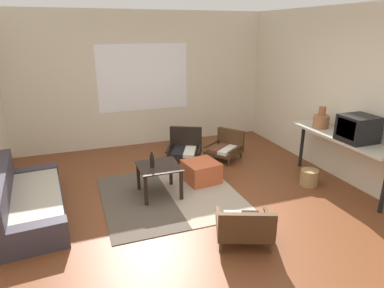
{
  "coord_description": "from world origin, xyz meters",
  "views": [
    {
      "loc": [
        -1.42,
        -3.78,
        2.34
      ],
      "look_at": [
        0.19,
        0.65,
        0.72
      ],
      "focal_mm": 31.33,
      "sensor_mm": 36.0,
      "label": 1
    }
  ],
  "objects_px": {
    "couch": "(27,202)",
    "glass_bottle": "(152,160)",
    "armchair_by_window": "(185,147)",
    "wicker_basket": "(309,178)",
    "armchair_corner": "(226,146)",
    "coffee_table": "(159,171)",
    "console_shelf": "(341,141)",
    "armchair_striped_foreground": "(244,226)",
    "ottoman_orange": "(201,172)",
    "clay_vase": "(321,120)",
    "crt_television": "(358,129)"
  },
  "relations": [
    {
      "from": "armchair_striped_foreground",
      "to": "armchair_by_window",
      "type": "bearing_deg",
      "value": 85.65
    },
    {
      "from": "couch",
      "to": "console_shelf",
      "type": "height_order",
      "value": "console_shelf"
    },
    {
      "from": "ottoman_orange",
      "to": "clay_vase",
      "type": "relative_size",
      "value": 1.49
    },
    {
      "from": "armchair_corner",
      "to": "glass_bottle",
      "type": "height_order",
      "value": "glass_bottle"
    },
    {
      "from": "armchair_by_window",
      "to": "ottoman_orange",
      "type": "xyz_separation_m",
      "value": [
        -0.06,
        -0.97,
        -0.09
      ]
    },
    {
      "from": "coffee_table",
      "to": "armchair_striped_foreground",
      "type": "bearing_deg",
      "value": -68.22
    },
    {
      "from": "coffee_table",
      "to": "console_shelf",
      "type": "distance_m",
      "value": 2.76
    },
    {
      "from": "ottoman_orange",
      "to": "glass_bottle",
      "type": "distance_m",
      "value": 0.96
    },
    {
      "from": "armchair_corner",
      "to": "glass_bottle",
      "type": "xyz_separation_m",
      "value": [
        -1.66,
        -1.01,
        0.32
      ]
    },
    {
      "from": "wicker_basket",
      "to": "glass_bottle",
      "type": "bearing_deg",
      "value": 168.66
    },
    {
      "from": "console_shelf",
      "to": "clay_vase",
      "type": "xyz_separation_m",
      "value": [
        0.0,
        0.46,
        0.2
      ]
    },
    {
      "from": "ottoman_orange",
      "to": "crt_television",
      "type": "xyz_separation_m",
      "value": [
        1.91,
        -1.15,
        0.85
      ]
    },
    {
      "from": "ottoman_orange",
      "to": "console_shelf",
      "type": "bearing_deg",
      "value": -24.44
    },
    {
      "from": "coffee_table",
      "to": "ottoman_orange",
      "type": "height_order",
      "value": "coffee_table"
    },
    {
      "from": "console_shelf",
      "to": "armchair_by_window",
      "type": "bearing_deg",
      "value": 135.25
    },
    {
      "from": "console_shelf",
      "to": "glass_bottle",
      "type": "xyz_separation_m",
      "value": [
        -2.76,
        0.64,
        -0.18
      ]
    },
    {
      "from": "glass_bottle",
      "to": "clay_vase",
      "type": "bearing_deg",
      "value": -3.66
    },
    {
      "from": "armchair_striped_foreground",
      "to": "wicker_basket",
      "type": "distance_m",
      "value": 1.98
    },
    {
      "from": "clay_vase",
      "to": "glass_bottle",
      "type": "height_order",
      "value": "clay_vase"
    },
    {
      "from": "clay_vase",
      "to": "couch",
      "type": "bearing_deg",
      "value": 177.5
    },
    {
      "from": "coffee_table",
      "to": "armchair_corner",
      "type": "bearing_deg",
      "value": 32.59
    },
    {
      "from": "coffee_table",
      "to": "wicker_basket",
      "type": "distance_m",
      "value": 2.36
    },
    {
      "from": "armchair_by_window",
      "to": "ottoman_orange",
      "type": "relative_size",
      "value": 1.56
    },
    {
      "from": "armchair_by_window",
      "to": "armchair_corner",
      "type": "xyz_separation_m",
      "value": [
        0.76,
        -0.19,
        -0.01
      ]
    },
    {
      "from": "clay_vase",
      "to": "glass_bottle",
      "type": "xyz_separation_m",
      "value": [
        -2.76,
        0.18,
        -0.39
      ]
    },
    {
      "from": "armchair_by_window",
      "to": "crt_television",
      "type": "relative_size",
      "value": 1.78
    },
    {
      "from": "glass_bottle",
      "to": "wicker_basket",
      "type": "distance_m",
      "value": 2.48
    },
    {
      "from": "armchair_striped_foreground",
      "to": "wicker_basket",
      "type": "bearing_deg",
      "value": 30.67
    },
    {
      "from": "couch",
      "to": "glass_bottle",
      "type": "relative_size",
      "value": 8.06
    },
    {
      "from": "coffee_table",
      "to": "ottoman_orange",
      "type": "bearing_deg",
      "value": 16.1
    },
    {
      "from": "ottoman_orange",
      "to": "wicker_basket",
      "type": "bearing_deg",
      "value": -24.58
    },
    {
      "from": "coffee_table",
      "to": "armchair_striped_foreground",
      "type": "distance_m",
      "value": 1.62
    },
    {
      "from": "couch",
      "to": "wicker_basket",
      "type": "bearing_deg",
      "value": -6.97
    },
    {
      "from": "armchair_by_window",
      "to": "wicker_basket",
      "type": "bearing_deg",
      "value": -48.35
    },
    {
      "from": "crt_television",
      "to": "glass_bottle",
      "type": "distance_m",
      "value": 2.94
    },
    {
      "from": "clay_vase",
      "to": "armchair_by_window",
      "type": "bearing_deg",
      "value": 143.46
    },
    {
      "from": "armchair_striped_foreground",
      "to": "crt_television",
      "type": "height_order",
      "value": "crt_television"
    },
    {
      "from": "armchair_corner",
      "to": "glass_bottle",
      "type": "relative_size",
      "value": 3.24
    },
    {
      "from": "couch",
      "to": "crt_television",
      "type": "height_order",
      "value": "crt_television"
    },
    {
      "from": "coffee_table",
      "to": "glass_bottle",
      "type": "distance_m",
      "value": 0.21
    },
    {
      "from": "clay_vase",
      "to": "armchair_corner",
      "type": "bearing_deg",
      "value": 132.71
    },
    {
      "from": "clay_vase",
      "to": "console_shelf",
      "type": "bearing_deg",
      "value": -90.0
    },
    {
      "from": "armchair_striped_foreground",
      "to": "console_shelf",
      "type": "xyz_separation_m",
      "value": [
        2.06,
        0.85,
        0.52
      ]
    },
    {
      "from": "coffee_table",
      "to": "clay_vase",
      "type": "xyz_separation_m",
      "value": [
        2.66,
        -0.19,
        0.57
      ]
    },
    {
      "from": "clay_vase",
      "to": "crt_television",
      "type": "bearing_deg",
      "value": -90.24
    },
    {
      "from": "coffee_table",
      "to": "console_shelf",
      "type": "xyz_separation_m",
      "value": [
        2.66,
        -0.65,
        0.37
      ]
    },
    {
      "from": "coffee_table",
      "to": "glass_bottle",
      "type": "relative_size",
      "value": 2.49
    },
    {
      "from": "ottoman_orange",
      "to": "armchair_corner",
      "type": "bearing_deg",
      "value": 43.85
    },
    {
      "from": "armchair_by_window",
      "to": "armchair_corner",
      "type": "relative_size",
      "value": 1.02
    },
    {
      "from": "couch",
      "to": "coffee_table",
      "type": "height_order",
      "value": "couch"
    }
  ]
}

